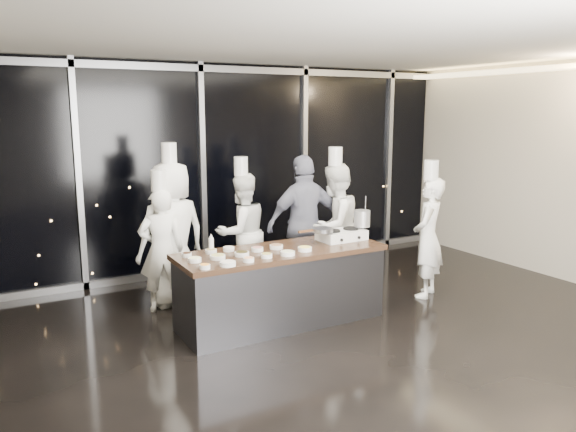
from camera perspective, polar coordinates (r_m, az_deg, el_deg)
name	(u,v)px	position (r m, az deg, el deg)	size (l,w,h in m)	color
ground	(322,350)	(6.09, 3.46, -13.46)	(9.00, 9.00, 0.00)	black
room_shell	(339,135)	(5.66, 5.24, 8.15)	(9.02, 7.02, 3.21)	#BEB5A2
window_wall	(202,170)	(8.69, -8.74, 4.67)	(8.90, 0.11, 3.20)	black
demo_counter	(281,286)	(6.66, -0.70, -7.15)	(2.46, 0.86, 0.90)	#38383D
stove	(342,235)	(7.03, 5.47, -1.91)	(0.58, 0.38, 0.14)	silver
frying_pan	(321,230)	(6.82, 3.41, -1.43)	(0.47, 0.27, 0.04)	gray
stock_pot	(362,218)	(7.16, 7.51, -0.25)	(0.21, 0.21, 0.21)	#B3B3B6
prep_bowls	(244,254)	(6.23, -4.45, -3.90)	(1.43, 0.72, 0.05)	white
squeeze_bottle	(211,243)	(6.44, -7.81, -2.78)	(0.06, 0.06, 0.21)	white
chef_far_left	(162,248)	(7.17, -12.72, -3.23)	(0.63, 0.48, 1.78)	white
chef_left	(172,233)	(7.34, -11.69, -1.71)	(1.00, 0.73, 2.10)	white
chef_center	(242,232)	(7.83, -4.71, -1.58)	(0.87, 0.72, 1.87)	white
guest	(305,224)	(7.75, 1.73, -0.79)	(1.14, 0.54, 1.90)	#151B3C
chef_right	(334,226)	(7.87, 4.73, -1.05)	(1.05, 0.94, 2.00)	white
chef_side	(428,236)	(7.75, 14.04, -1.98)	(0.71, 0.65, 1.85)	white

